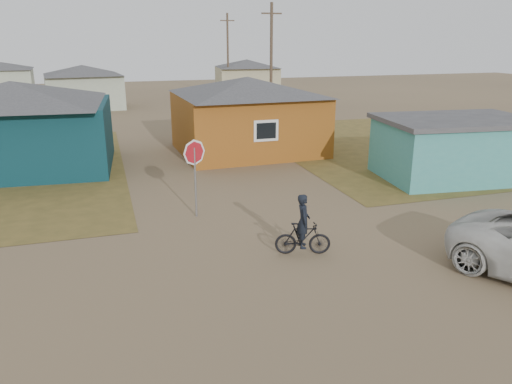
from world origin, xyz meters
TOP-DOWN VIEW (x-y plane):
  - ground at (0.00, 0.00)m, footprint 120.00×120.00m
  - grass_ne at (14.00, 13.00)m, footprint 20.00×18.00m
  - house_teal at (-8.50, 13.50)m, footprint 8.93×7.08m
  - house_yellow at (2.50, 14.00)m, footprint 7.72×6.76m
  - shed_turquoise at (9.50, 6.50)m, footprint 6.71×4.93m
  - house_pale_west at (-6.00, 34.00)m, footprint 7.04×6.15m
  - house_beige_east at (10.00, 40.00)m, footprint 6.95×6.05m
  - house_pale_north at (-14.00, 46.00)m, footprint 6.28×5.81m
  - utility_pole_near at (6.50, 22.00)m, footprint 1.40×0.20m
  - utility_pole_far at (7.50, 38.00)m, footprint 1.40×0.20m
  - stop_sign at (-1.98, 4.93)m, footprint 0.87×0.10m
  - cyclist at (0.29, 1.00)m, footprint 1.62×0.87m

SIDE VIEW (x-z plane):
  - ground at x=0.00m, z-range 0.00..0.00m
  - grass_ne at x=14.00m, z-range 0.00..0.01m
  - cyclist at x=0.29m, z-range -0.24..1.52m
  - shed_turquoise at x=9.50m, z-range 0.01..2.61m
  - house_pale_north at x=-14.00m, z-range 0.05..3.45m
  - house_pale_west at x=-6.00m, z-range 0.06..3.66m
  - house_beige_east at x=10.00m, z-range 0.06..3.66m
  - stop_sign at x=-1.98m, z-range 0.61..3.27m
  - house_yellow at x=2.50m, z-range 0.05..3.95m
  - house_teal at x=-8.50m, z-range 0.05..4.05m
  - utility_pole_near at x=6.50m, z-range 0.14..8.14m
  - utility_pole_far at x=7.50m, z-range 0.14..8.14m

